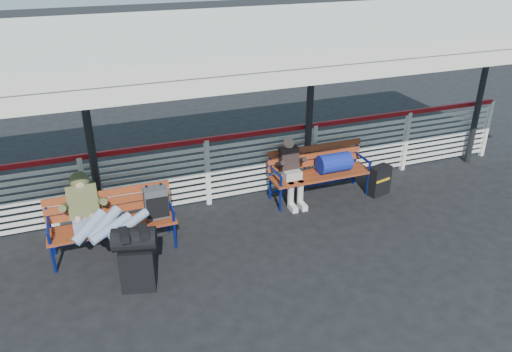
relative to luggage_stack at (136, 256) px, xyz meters
name	(u,v)px	position (x,y,z in m)	size (l,w,h in m)	color
ground	(245,264)	(1.49, -0.01, -0.50)	(60.00, 60.00, 0.00)	black
fence	(207,170)	(1.49, 1.89, 0.16)	(12.08, 0.08, 1.24)	silver
canopy	(221,37)	(1.49, 0.86, 2.54)	(12.60, 3.60, 3.16)	silver
luggage_stack	(136,256)	(0.00, 0.00, 0.00)	(0.61, 0.44, 0.92)	black
bench_left	(126,212)	(0.02, 1.03, 0.10)	(1.80, 0.56, 0.94)	#A54420
bench_right	(326,165)	(3.53, 1.47, 0.10)	(1.80, 0.56, 0.92)	#A54420
traveler_man	(101,220)	(-0.35, 0.69, 0.24)	(0.93, 1.64, 0.77)	#99ADCE
companion_person	(291,171)	(2.85, 1.47, 0.10)	(0.32, 0.66, 1.15)	#B6B1A5
suitcase_side	(379,180)	(4.45, 1.17, -0.23)	(0.43, 0.32, 0.54)	black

